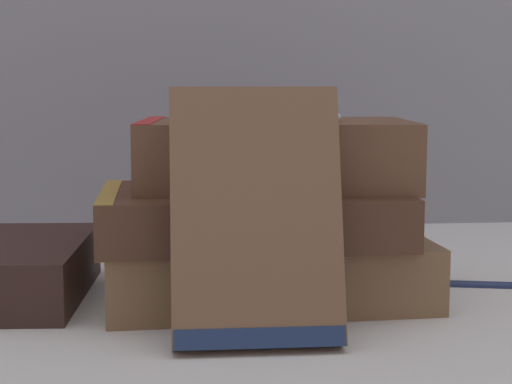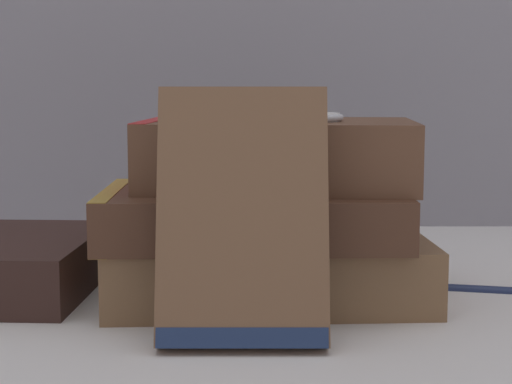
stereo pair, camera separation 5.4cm
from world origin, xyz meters
name	(u,v)px [view 2 (the right image)]	position (x,y,z in m)	size (l,w,h in m)	color
ground_plane	(269,306)	(0.00, 0.00, 0.00)	(3.00, 3.00, 0.00)	silver
book_flat_bottom	(265,267)	(0.00, 0.02, 0.02)	(0.23, 0.15, 0.05)	brown
book_flat_middle	(245,215)	(-0.02, 0.01, 0.06)	(0.21, 0.14, 0.04)	#4C2D1E
book_flat_top	(272,154)	(0.00, 0.03, 0.11)	(0.20, 0.14, 0.05)	brown
book_leaning_front	(243,225)	(-0.02, -0.08, 0.07)	(0.10, 0.06, 0.15)	brown
pocket_watch	(310,117)	(0.03, 0.02, 0.13)	(0.05, 0.05, 0.01)	white
reading_glasses	(195,250)	(-0.07, 0.19, 0.00)	(0.11, 0.06, 0.00)	#4C3828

